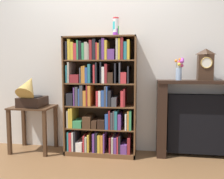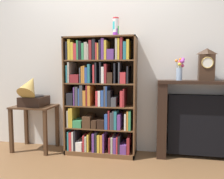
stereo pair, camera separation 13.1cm
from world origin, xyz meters
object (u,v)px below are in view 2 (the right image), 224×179
Objects in this scene: gramophone at (32,93)px; mantel_clock at (206,64)px; cup_stack at (116,27)px; flower_vase at (180,69)px; side_table_left at (35,117)px; bookshelf at (99,99)px; fireplace_mantel at (199,120)px.

gramophone is 1.22× the size of mantel_clock.
cup_stack is 0.98m from flower_vase.
cup_stack reaches higher than mantel_clock.
bookshelf is at bearing 1.64° from side_table_left.
bookshelf is 6.47× the size of cup_stack.
fireplace_mantel is (1.07, 0.08, -1.19)m from cup_stack.
flower_vase is (1.98, 0.08, 0.68)m from side_table_left.
gramophone is 2.01m from flower_vase.
fireplace_mantel is 0.71m from mantel_clock.
bookshelf is at bearing -176.64° from fireplace_mantel.
flower_vase is at bearing -174.53° from fireplace_mantel.
bookshelf is at bearing 4.97° from gramophone.
flower_vase is (1.98, 0.13, 0.33)m from gramophone.
cup_stack reaches higher than fireplace_mantel.
cup_stack is at bearing 4.02° from gramophone.
mantel_clock is at bearing -0.02° from flower_vase.
cup_stack reaches higher than side_table_left.
side_table_left is 0.60× the size of fireplace_mantel.
gramophone is at bearing -175.97° from fireplace_mantel.
side_table_left is at bearing -178.67° from cup_stack.
fireplace_mantel is at bearing 156.04° from mantel_clock.
gramophone is 2.33m from mantel_clock.
mantel_clock is 1.38× the size of flower_vase.
cup_stack is at bearing 0.03° from bookshelf.
bookshelf reaches higher than side_table_left.
cup_stack reaches higher than gramophone.
flower_vase is at bearing 3.85° from gramophone.
side_table_left is (-1.16, -0.03, -1.21)m from cup_stack.
fireplace_mantel is at bearing 4.05° from cup_stack.
gramophone is at bearing -175.03° from bookshelf.
bookshelf is 1.32m from fireplace_mantel.
gramophone is 2.26m from fireplace_mantel.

